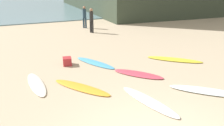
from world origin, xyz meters
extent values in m
cube|color=slate|center=(0.00, 38.34, 0.04)|extent=(120.00, 40.00, 0.08)
ellipsoid|color=yellow|center=(4.44, 4.65, 0.04)|extent=(2.22, 2.24, 0.07)
ellipsoid|color=orange|center=(-0.56, 3.64, 0.03)|extent=(1.70, 2.33, 0.07)
ellipsoid|color=silver|center=(-1.92, 4.64, 0.03)|extent=(0.57, 2.30, 0.07)
ellipsoid|color=white|center=(3.18, 1.46, 0.04)|extent=(2.18, 2.21, 0.09)
ellipsoid|color=#4CA3D3|center=(0.86, 5.87, 0.03)|extent=(1.34, 2.38, 0.06)
ellipsoid|color=#DB4559|center=(1.90, 3.83, 0.04)|extent=(1.71, 2.01, 0.07)
ellipsoid|color=silver|center=(1.00, 1.79, 0.03)|extent=(0.86, 2.47, 0.06)
cylinder|color=black|center=(3.21, 12.49, 0.42)|extent=(0.14, 0.14, 0.84)
cylinder|color=black|center=(3.29, 12.30, 0.42)|extent=(0.14, 0.14, 0.84)
cylinder|color=black|center=(3.25, 12.39, 1.19)|extent=(0.37, 0.37, 0.70)
sphere|color=#9E7051|center=(3.25, 12.39, 1.66)|extent=(0.23, 0.23, 0.23)
cylinder|color=#1E3342|center=(3.36, 14.48, 0.42)|extent=(0.14, 0.14, 0.83)
cylinder|color=#1E3342|center=(3.49, 14.32, 0.42)|extent=(0.14, 0.14, 0.83)
cylinder|color=#1E3342|center=(3.43, 14.40, 1.18)|extent=(0.39, 0.39, 0.69)
sphere|color=#9E7051|center=(3.43, 14.40, 1.64)|extent=(0.23, 0.23, 0.23)
cube|color=#B2282D|center=(-0.33, 6.23, 0.17)|extent=(0.46, 0.52, 0.34)
camera|label=1|loc=(-2.79, -3.39, 3.48)|focal=36.87mm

